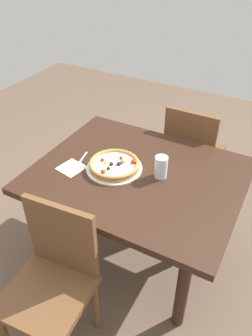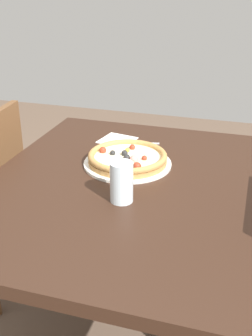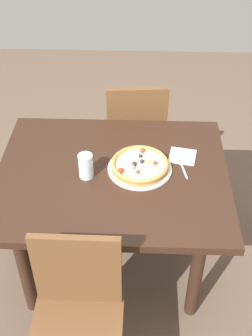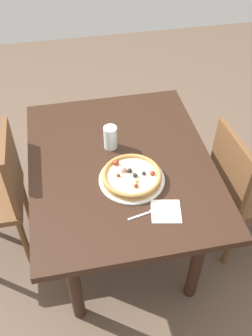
{
  "view_description": "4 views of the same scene",
  "coord_description": "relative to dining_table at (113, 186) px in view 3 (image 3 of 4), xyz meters",
  "views": [
    {
      "loc": [
        -0.68,
        1.41,
        1.92
      ],
      "look_at": [
        0.07,
        0.02,
        0.75
      ],
      "focal_mm": 35.6,
      "sensor_mm": 36.0,
      "label": 1
    },
    {
      "loc": [
        -1.28,
        -0.4,
        1.41
      ],
      "look_at": [
        0.07,
        0.02,
        0.75
      ],
      "focal_mm": 45.36,
      "sensor_mm": 36.0,
      "label": 2
    },
    {
      "loc": [
        0.13,
        -1.72,
        2.22
      ],
      "look_at": [
        0.07,
        0.02,
        0.75
      ],
      "focal_mm": 46.81,
      "sensor_mm": 36.0,
      "label": 3
    },
    {
      "loc": [
        1.42,
        -0.25,
        2.14
      ],
      "look_at": [
        0.07,
        0.02,
        0.75
      ],
      "focal_mm": 40.16,
      "sensor_mm": 36.0,
      "label": 4
    }
  ],
  "objects": [
    {
      "name": "ground_plane",
      "position": [
        0.0,
        0.0,
        -0.63
      ],
      "size": [
        6.0,
        6.0,
        0.0
      ],
      "primitive_type": "plane",
      "color": "brown"
    },
    {
      "name": "dining_table",
      "position": [
        0.0,
        0.0,
        0.0
      ],
      "size": [
        1.21,
        0.98,
        0.73
      ],
      "color": "#331E14",
      "rests_on": "ground"
    },
    {
      "name": "chair_near",
      "position": [
        -0.12,
        -0.7,
        -0.14
      ],
      "size": [
        0.4,
        0.4,
        0.89
      ],
      "rotation": [
        0.0,
        0.0,
        3.13
      ],
      "color": "brown",
      "rests_on": "ground"
    },
    {
      "name": "chair_far",
      "position": [
        0.11,
        0.7,
        -0.14
      ],
      "size": [
        0.43,
        0.43,
        0.89
      ],
      "rotation": [
        0.0,
        0.0,
        0.08
      ],
      "color": "brown",
      "rests_on": "ground"
    },
    {
      "name": "plate",
      "position": [
        0.14,
        0.03,
        0.1
      ],
      "size": [
        0.34,
        0.34,
        0.01
      ],
      "primitive_type": "cylinder",
      "color": "silver",
      "rests_on": "dining_table"
    },
    {
      "name": "pizza",
      "position": [
        0.14,
        0.03,
        0.13
      ],
      "size": [
        0.3,
        0.3,
        0.05
      ],
      "color": "#B78447",
      "rests_on": "plate"
    },
    {
      "name": "fork",
      "position": [
        0.37,
        0.06,
        0.1
      ],
      "size": [
        0.05,
        0.16,
        0.0
      ],
      "rotation": [
        0.0,
        0.0,
        1.77
      ],
      "color": "silver",
      "rests_on": "dining_table"
    },
    {
      "name": "drinking_glass",
      "position": [
        -0.13,
        -0.03,
        0.17
      ],
      "size": [
        0.07,
        0.07,
        0.13
      ],
      "primitive_type": "cylinder",
      "color": "silver",
      "rests_on": "dining_table"
    },
    {
      "name": "napkin",
      "position": [
        0.37,
        0.15,
        0.1
      ],
      "size": [
        0.16,
        0.16,
        0.0
      ],
      "primitive_type": "cube",
      "rotation": [
        0.0,
        0.0,
        -0.2
      ],
      "color": "white",
      "rests_on": "dining_table"
    }
  ]
}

